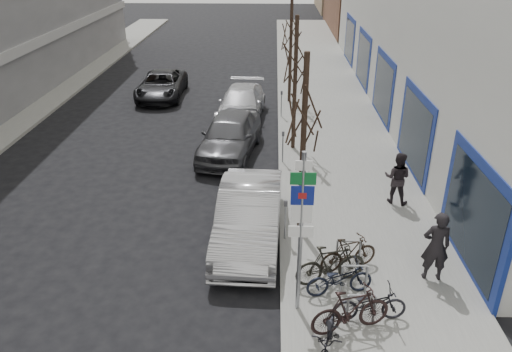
# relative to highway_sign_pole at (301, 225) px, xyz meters

# --- Properties ---
(ground) EXTENTS (120.00, 120.00, 0.00)m
(ground) POSITION_rel_highway_sign_pole_xyz_m (-2.40, 0.01, -2.46)
(ground) COLOR black
(ground) RESTS_ON ground
(sidewalk_east) EXTENTS (5.00, 70.00, 0.15)m
(sidewalk_east) POSITION_rel_highway_sign_pole_xyz_m (2.10, 10.01, -2.38)
(sidewalk_east) COLOR slate
(sidewalk_east) RESTS_ON ground
(highway_sign_pole) EXTENTS (0.55, 0.10, 4.20)m
(highway_sign_pole) POSITION_rel_highway_sign_pole_xyz_m (0.00, 0.00, 0.00)
(highway_sign_pole) COLOR gray
(highway_sign_pole) RESTS_ON ground
(bike_rack) EXTENTS (0.66, 2.26, 0.83)m
(bike_rack) POSITION_rel_highway_sign_pole_xyz_m (1.40, 0.61, -1.80)
(bike_rack) COLOR gray
(bike_rack) RESTS_ON sidewalk_east
(tree_near) EXTENTS (1.80, 1.80, 5.50)m
(tree_near) POSITION_rel_highway_sign_pole_xyz_m (0.20, 3.51, 1.65)
(tree_near) COLOR black
(tree_near) RESTS_ON ground
(tree_mid) EXTENTS (1.80, 1.80, 5.50)m
(tree_mid) POSITION_rel_highway_sign_pole_xyz_m (0.20, 10.01, 1.65)
(tree_mid) COLOR black
(tree_mid) RESTS_ON ground
(tree_far) EXTENTS (1.80, 1.80, 5.50)m
(tree_far) POSITION_rel_highway_sign_pole_xyz_m (0.20, 16.51, 1.65)
(tree_far) COLOR black
(tree_far) RESTS_ON ground
(meter_front) EXTENTS (0.10, 0.08, 1.27)m
(meter_front) POSITION_rel_highway_sign_pole_xyz_m (-0.25, 3.01, -1.54)
(meter_front) COLOR gray
(meter_front) RESTS_ON sidewalk_east
(meter_mid) EXTENTS (0.10, 0.08, 1.27)m
(meter_mid) POSITION_rel_highway_sign_pole_xyz_m (-0.25, 8.51, -1.54)
(meter_mid) COLOR gray
(meter_mid) RESTS_ON sidewalk_east
(meter_back) EXTENTS (0.10, 0.08, 1.27)m
(meter_back) POSITION_rel_highway_sign_pole_xyz_m (-0.25, 14.01, -1.54)
(meter_back) COLOR gray
(meter_back) RESTS_ON sidewalk_east
(bike_near_left) EXTENTS (0.92, 1.82, 1.06)m
(bike_near_left) POSITION_rel_highway_sign_pole_xyz_m (0.58, -1.49, -1.78)
(bike_near_left) COLOR black
(bike_near_left) RESTS_ON sidewalk_east
(bike_near_right) EXTENTS (1.99, 1.12, 1.16)m
(bike_near_right) POSITION_rel_highway_sign_pole_xyz_m (1.14, -0.71, -1.73)
(bike_near_right) COLOR black
(bike_near_right) RESTS_ON sidewalk_east
(bike_mid_curb) EXTENTS (1.76, 0.87, 1.03)m
(bike_mid_curb) POSITION_rel_highway_sign_pole_xyz_m (1.04, 0.57, -1.79)
(bike_mid_curb) COLOR black
(bike_mid_curb) RESTS_ON sidewalk_east
(bike_mid_inner) EXTENTS (1.98, 1.08, 1.15)m
(bike_mid_inner) POSITION_rel_highway_sign_pole_xyz_m (0.87, 1.01, -1.73)
(bike_mid_inner) COLOR black
(bike_mid_inner) RESTS_ON sidewalk_east
(bike_far_curb) EXTENTS (1.73, 0.67, 1.03)m
(bike_far_curb) POSITION_rel_highway_sign_pole_xyz_m (1.64, -0.34, -1.79)
(bike_far_curb) COLOR black
(bike_far_curb) RESTS_ON sidewalk_east
(bike_far_inner) EXTENTS (1.72, 1.08, 1.01)m
(bike_far_inner) POSITION_rel_highway_sign_pole_xyz_m (1.40, 1.59, -1.80)
(bike_far_inner) COLOR black
(bike_far_inner) RESTS_ON sidewalk_east
(parked_car_front) EXTENTS (1.94, 5.13, 1.67)m
(parked_car_front) POSITION_rel_highway_sign_pole_xyz_m (-1.30, 3.09, -1.62)
(parked_car_front) COLOR #B6B5BB
(parked_car_front) RESTS_ON ground
(parked_car_mid) EXTENTS (2.70, 5.26, 1.71)m
(parked_car_mid) POSITION_rel_highway_sign_pole_xyz_m (-2.40, 9.55, -1.60)
(parked_car_mid) COLOR #46464B
(parked_car_mid) RESTS_ON ground
(parked_car_back) EXTENTS (2.46, 5.26, 1.49)m
(parked_car_back) POSITION_rel_highway_sign_pole_xyz_m (-2.22, 14.08, -1.71)
(parked_car_back) COLOR #B1B1B6
(parked_car_back) RESTS_ON ground
(lane_car) EXTENTS (2.41, 5.07, 1.40)m
(lane_car) POSITION_rel_highway_sign_pole_xyz_m (-6.85, 17.45, -1.76)
(lane_car) COLOR black
(lane_car) RESTS_ON ground
(pedestrian_near) EXTENTS (0.72, 0.49, 1.94)m
(pedestrian_near) POSITION_rel_highway_sign_pole_xyz_m (3.51, 1.30, -1.34)
(pedestrian_near) COLOR black
(pedestrian_near) RESTS_ON sidewalk_east
(pedestrian_far) EXTENTS (0.78, 0.67, 1.79)m
(pedestrian_far) POSITION_rel_highway_sign_pole_xyz_m (3.44, 5.39, -1.41)
(pedestrian_far) COLOR black
(pedestrian_far) RESTS_ON sidewalk_east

